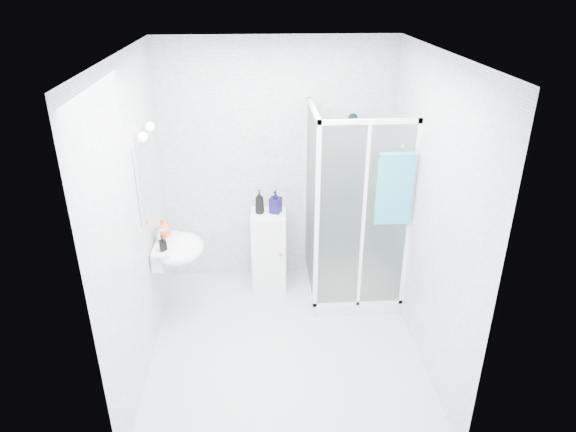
{
  "coord_description": "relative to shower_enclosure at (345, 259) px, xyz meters",
  "views": [
    {
      "loc": [
        -0.21,
        -3.79,
        3.1
      ],
      "look_at": [
        0.05,
        0.35,
        1.15
      ],
      "focal_mm": 32.0,
      "sensor_mm": 36.0,
      "label": 1
    }
  ],
  "objects": [
    {
      "name": "wall_hooks",
      "position": [
        -0.92,
        0.49,
        1.17
      ],
      "size": [
        0.23,
        0.06,
        0.03
      ],
      "color": "silver",
      "rests_on": "room"
    },
    {
      "name": "wall_basin",
      "position": [
        -1.66,
        -0.32,
        0.35
      ],
      "size": [
        0.46,
        0.56,
        0.35
      ],
      "color": "white",
      "rests_on": "ground"
    },
    {
      "name": "storage_cabinet",
      "position": [
        -0.78,
        0.26,
        -0.01
      ],
      "size": [
        0.38,
        0.39,
        0.87
      ],
      "rotation": [
        0.0,
        0.0,
        -0.05
      ],
      "color": "white",
      "rests_on": "ground"
    },
    {
      "name": "room",
      "position": [
        -0.67,
        -0.77,
        0.85
      ],
      "size": [
        2.4,
        2.6,
        2.6
      ],
      "color": "silver",
      "rests_on": "ground"
    },
    {
      "name": "hand_towel",
      "position": [
        0.33,
        -0.4,
        0.95
      ],
      "size": [
        0.32,
        0.05,
        0.68
      ],
      "color": "teal",
      "rests_on": "shower_enclosure"
    },
    {
      "name": "vanity_lights",
      "position": [
        -1.8,
        -0.32,
        1.47
      ],
      "size": [
        0.1,
        0.4,
        0.08
      ],
      "color": "silver",
      "rests_on": "room"
    },
    {
      "name": "soap_dispenser_orange",
      "position": [
        -1.78,
        -0.19,
        0.51
      ],
      "size": [
        0.15,
        0.15,
        0.18
      ],
      "primitive_type": "imported",
      "rotation": [
        0.0,
        0.0,
        0.08
      ],
      "color": "#DA5219",
      "rests_on": "wall_basin"
    },
    {
      "name": "shower_enclosure",
      "position": [
        0.0,
        0.0,
        0.0
      ],
      "size": [
        0.9,
        0.95,
        2.0
      ],
      "color": "white",
      "rests_on": "ground"
    },
    {
      "name": "shampoo_bottle_b",
      "position": [
        -0.71,
        0.27,
        0.55
      ],
      "size": [
        0.15,
        0.15,
        0.24
      ],
      "primitive_type": "imported",
      "rotation": [
        0.0,
        0.0,
        -0.42
      ],
      "color": "#0F0A3D",
      "rests_on": "storage_cabinet"
    },
    {
      "name": "soap_dispenser_black",
      "position": [
        -1.74,
        -0.46,
        0.49
      ],
      "size": [
        0.08,
        0.08,
        0.14
      ],
      "primitive_type": "imported",
      "rotation": [
        0.0,
        0.0,
        0.32
      ],
      "color": "black",
      "rests_on": "wall_basin"
    },
    {
      "name": "shampoo_bottle_a",
      "position": [
        -0.87,
        0.26,
        0.55
      ],
      "size": [
        0.1,
        0.1,
        0.25
      ],
      "primitive_type": "imported",
      "rotation": [
        0.0,
        0.0,
        -0.06
      ],
      "color": "black",
      "rests_on": "storage_cabinet"
    },
    {
      "name": "mirror",
      "position": [
        -1.85,
        -0.32,
        1.05
      ],
      "size": [
        0.02,
        0.6,
        0.7
      ],
      "primitive_type": "cube",
      "color": "white",
      "rests_on": "room"
    }
  ]
}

